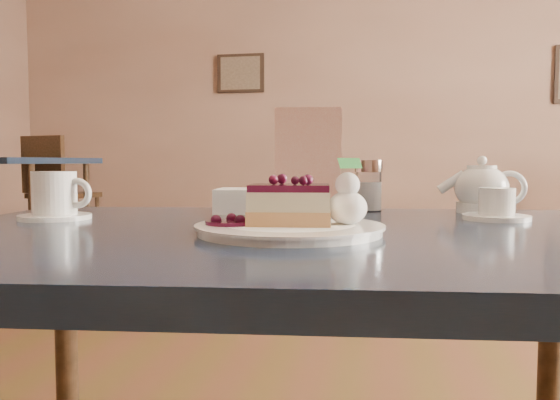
% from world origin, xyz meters
% --- Properties ---
extents(main_table, '(1.15, 0.83, 0.68)m').
position_xyz_m(main_table, '(-0.16, 0.10, 0.60)').
color(main_table, black).
rests_on(main_table, ground).
extents(dessert_plate, '(0.24, 0.24, 0.01)m').
position_xyz_m(dessert_plate, '(-0.16, 0.05, 0.68)').
color(dessert_plate, white).
rests_on(dessert_plate, main_table).
extents(cheesecake_slice, '(0.12, 0.09, 0.05)m').
position_xyz_m(cheesecake_slice, '(-0.16, 0.05, 0.71)').
color(cheesecake_slice, '#E6AB6A').
rests_on(cheesecake_slice, dessert_plate).
extents(whipped_cream, '(0.05, 0.05, 0.05)m').
position_xyz_m(whipped_cream, '(-0.08, 0.07, 0.71)').
color(whipped_cream, white).
rests_on(whipped_cream, dessert_plate).
extents(berry_sauce, '(0.07, 0.07, 0.01)m').
position_xyz_m(berry_sauce, '(-0.23, 0.04, 0.69)').
color(berry_sauce, '#450D23').
rests_on(berry_sauce, dessert_plate).
extents(coffee_set, '(0.13, 0.12, 0.08)m').
position_xyz_m(coffee_set, '(-0.57, 0.16, 0.71)').
color(coffee_set, white).
rests_on(coffee_set, main_table).
extents(tea_set, '(0.15, 0.23, 0.10)m').
position_xyz_m(tea_set, '(0.15, 0.39, 0.71)').
color(tea_set, white).
rests_on(tea_set, main_table).
extents(menu_card, '(0.13, 0.04, 0.20)m').
position_xyz_m(menu_card, '(-0.17, 0.37, 0.77)').
color(menu_card, '#FFE5CB').
rests_on(menu_card, main_table).
extents(sugar_shaker, '(0.05, 0.05, 0.10)m').
position_xyz_m(sugar_shaker, '(-0.06, 0.40, 0.73)').
color(sugar_shaker, white).
rests_on(sugar_shaker, main_table).
extents(napkin_stack, '(0.12, 0.12, 0.05)m').
position_xyz_m(napkin_stack, '(-0.29, 0.34, 0.70)').
color(napkin_stack, white).
rests_on(napkin_stack, main_table).
extents(bg_table_far_left, '(1.24, 1.94, 1.29)m').
position_xyz_m(bg_table_far_left, '(-2.76, 2.92, 0.07)').
color(bg_table_far_left, black).
rests_on(bg_table_far_left, ground).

